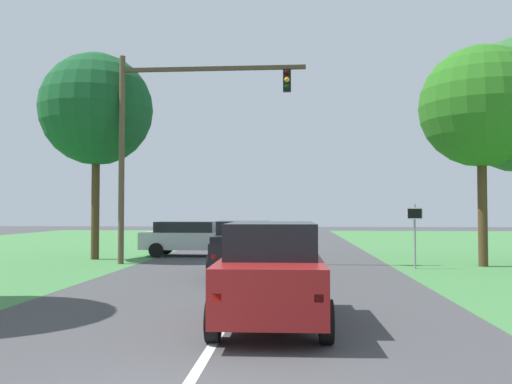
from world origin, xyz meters
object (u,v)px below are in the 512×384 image
(keep_moving_sign, at_px, (415,227))
(traffic_light, at_px, (166,127))
(pickup_truck_lead, at_px, (244,248))
(extra_tree_1, at_px, (96,110))
(crossing_suv_far, at_px, (190,238))
(extra_tree_2, at_px, (481,107))
(red_suv_near, at_px, (272,271))

(keep_moving_sign, bearing_deg, traffic_light, 173.90)
(pickup_truck_lead, xyz_separation_m, extra_tree_1, (-7.30, 5.84, 5.83))
(crossing_suv_far, xyz_separation_m, extra_tree_2, (12.46, -4.05, 5.42))
(extra_tree_2, bearing_deg, pickup_truck_lead, -156.69)
(traffic_light, relative_size, extra_tree_2, 0.99)
(extra_tree_1, bearing_deg, extra_tree_2, -6.73)
(keep_moving_sign, height_order, extra_tree_2, extra_tree_2)
(extra_tree_1, bearing_deg, pickup_truck_lead, -38.64)
(red_suv_near, relative_size, extra_tree_1, 0.49)
(traffic_light, distance_m, crossing_suv_far, 6.28)
(pickup_truck_lead, distance_m, extra_tree_1, 11.02)
(extra_tree_2, bearing_deg, keep_moving_sign, -159.64)
(traffic_light, distance_m, extra_tree_1, 4.34)
(red_suv_near, height_order, pickup_truck_lead, red_suv_near)
(crossing_suv_far, bearing_deg, traffic_light, -92.65)
(pickup_truck_lead, height_order, keep_moving_sign, keep_moving_sign)
(traffic_light, bearing_deg, red_suv_near, -66.87)
(red_suv_near, relative_size, crossing_suv_far, 0.97)
(pickup_truck_lead, xyz_separation_m, crossing_suv_far, (-3.40, 7.96, -0.06))
(keep_moving_sign, relative_size, crossing_suv_far, 0.52)
(traffic_light, distance_m, keep_moving_sign, 10.67)
(keep_moving_sign, xyz_separation_m, crossing_suv_far, (-9.61, 5.11, -0.67))
(traffic_light, relative_size, keep_moving_sign, 3.55)
(pickup_truck_lead, relative_size, keep_moving_sign, 2.03)
(pickup_truck_lead, xyz_separation_m, keep_moving_sign, (6.21, 2.85, 0.61))
(red_suv_near, distance_m, traffic_light, 13.17)
(traffic_light, height_order, extra_tree_2, extra_tree_2)
(extra_tree_1, xyz_separation_m, extra_tree_2, (16.37, -1.93, -0.47))
(crossing_suv_far, relative_size, extra_tree_2, 0.54)
(crossing_suv_far, height_order, extra_tree_1, extra_tree_1)
(traffic_light, bearing_deg, extra_tree_2, 0.06)
(red_suv_near, height_order, extra_tree_1, extra_tree_1)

